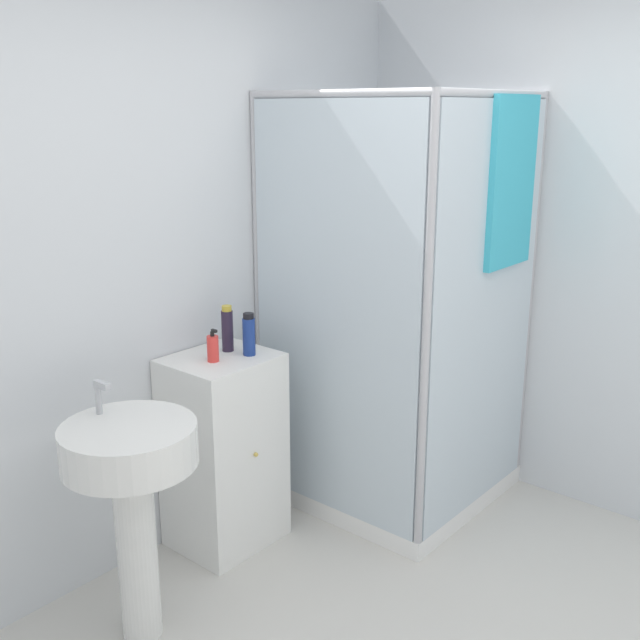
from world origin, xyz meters
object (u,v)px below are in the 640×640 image
shampoo_bottle_tall_black (227,329)px  shampoo_bottle_blue (249,335)px  sink (132,479)px  soap_dispenser (213,348)px

shampoo_bottle_tall_black → shampoo_bottle_blue: (0.02, -0.11, -0.01)m
sink → soap_dispenser: soap_dispenser is taller
sink → shampoo_bottle_tall_black: bearing=20.4°
sink → shampoo_bottle_tall_black: shampoo_bottle_tall_black is taller
shampoo_bottle_tall_black → sink: bearing=-159.6°
sink → shampoo_bottle_tall_black: 0.87m
soap_dispenser → shampoo_bottle_tall_black: bearing=22.6°
shampoo_bottle_blue → soap_dispenser: bearing=161.0°
sink → soap_dispenser: (0.60, 0.22, 0.30)m
sink → soap_dispenser: 0.71m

